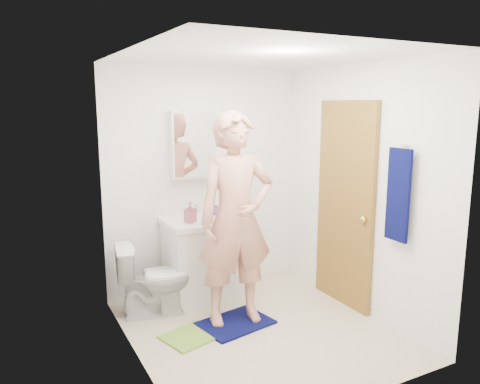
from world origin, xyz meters
name	(u,v)px	position (x,y,z in m)	size (l,w,h in m)	color
floor	(259,331)	(0.00, 0.00, -0.01)	(2.20, 2.40, 0.02)	beige
ceiling	(261,54)	(0.00, 0.00, 2.41)	(2.20, 2.40, 0.02)	white
wall_back	(204,180)	(0.00, 1.21, 1.20)	(2.20, 0.02, 2.40)	white
wall_front	(355,234)	(0.00, -1.21, 1.20)	(2.20, 0.02, 2.40)	white
wall_left	(132,214)	(-1.11, 0.00, 1.20)	(0.02, 2.40, 2.40)	white
wall_right	(359,189)	(1.11, 0.00, 1.20)	(0.02, 2.40, 2.40)	white
vanity_cabinet	(203,261)	(-0.15, 0.91, 0.40)	(0.75, 0.55, 0.80)	white
countertop	(203,221)	(-0.15, 0.91, 0.83)	(0.79, 0.59, 0.05)	white
sink_basin	(203,220)	(-0.15, 0.91, 0.84)	(0.40, 0.40, 0.03)	white
faucet	(196,210)	(-0.15, 1.09, 0.91)	(0.03, 0.03, 0.12)	silver
medicine_cabinet	(193,144)	(-0.15, 1.14, 1.60)	(0.50, 0.12, 0.70)	white
mirror_panel	(196,145)	(-0.15, 1.08, 1.60)	(0.46, 0.01, 0.66)	white
door	(345,205)	(1.07, 0.15, 1.02)	(0.05, 0.80, 2.05)	olive
door_knob	(364,219)	(1.03, -0.17, 0.95)	(0.07, 0.07, 0.07)	gold
towel	(398,195)	(1.03, -0.57, 1.25)	(0.03, 0.24, 0.80)	#070A41
towel_hook	(405,146)	(1.07, -0.57, 1.67)	(0.02, 0.02, 0.06)	silver
toilet	(154,279)	(-0.73, 0.77, 0.36)	(0.40, 0.70, 0.71)	white
bath_mat	(235,323)	(-0.15, 0.19, 0.01)	(0.65, 0.46, 0.02)	#070A41
green_rug	(191,336)	(-0.60, 0.15, 0.01)	(0.46, 0.39, 0.02)	#7EAF3A
soap_dispenser	(190,212)	(-0.32, 0.84, 0.95)	(0.09, 0.10, 0.21)	#AE5166
toothbrush_cup	(213,210)	(0.02, 1.03, 0.90)	(0.12, 0.12, 0.10)	#7A469B
man	(236,219)	(-0.11, 0.24, 0.99)	(0.71, 0.46, 1.94)	tan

